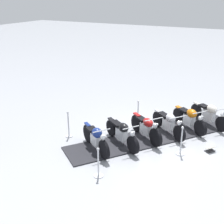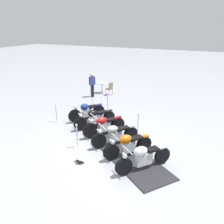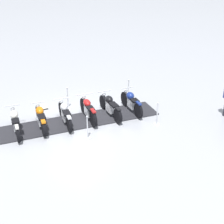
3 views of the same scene
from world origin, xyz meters
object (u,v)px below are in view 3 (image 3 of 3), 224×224
object	(u,v)px
motorcycle_black	(110,106)
stanchion_left_mid	(88,131)
motorcycle_cream	(15,121)
stanchion_left_front	(157,117)
motorcycle_maroon	(88,109)
motorcycle_navy	(131,101)
motorcycle_chrome	(65,113)
motorcycle_copper	(41,118)
info_placard	(44,108)
stanchion_right_front	(128,92)
stanchion_right_mid	(68,101)

from	to	relation	value
motorcycle_black	stanchion_left_mid	xyz separation A→B (m)	(0.29, -2.21, -0.15)
motorcycle_cream	stanchion_left_front	distance (m)	6.06
motorcycle_black	motorcycle_maroon	xyz separation A→B (m)	(-0.64, -0.85, 0.02)
motorcycle_navy	motorcycle_chrome	bearing A→B (deg)	87.89
motorcycle_copper	stanchion_left_mid	size ratio (longest dim) A/B	1.67
motorcycle_black	info_placard	size ratio (longest dim) A/B	4.71
motorcycle_black	motorcycle_cream	distance (m)	4.25
motorcycle_cream	stanchion_right_front	distance (m)	6.04
motorcycle_navy	motorcycle_chrome	size ratio (longest dim) A/B	1.00
stanchion_right_front	motorcycle_copper	bearing A→B (deg)	-109.39
motorcycle_black	stanchion_left_mid	distance (m)	2.23
motorcycle_cream	stanchion_left_mid	bearing A→B (deg)	-119.15
motorcycle_copper	stanchion_left_front	xyz separation A→B (m)	(4.11, 2.90, -0.13)
motorcycle_maroon	stanchion_left_mid	size ratio (longest dim) A/B	1.70
motorcycle_cream	stanchion_right_mid	size ratio (longest dim) A/B	1.69
stanchion_right_mid	stanchion_left_front	bearing A→B (deg)	9.42
stanchion_right_mid	info_placard	bearing A→B (deg)	-142.44
motorcycle_copper	stanchion_right_mid	xyz separation A→B (m)	(-0.25, 2.18, -0.16)
motorcycle_cream	stanchion_left_mid	distance (m)	3.09
motorcycle_black	motorcycle_maroon	bearing A→B (deg)	86.78
motorcycle_navy	motorcycle_black	xyz separation A→B (m)	(-0.63, -0.86, -0.03)
motorcycle_chrome	motorcycle_cream	world-z (taller)	motorcycle_chrome
stanchion_left_mid	motorcycle_chrome	bearing A→B (deg)	162.02
motorcycle_maroon	info_placard	bearing A→B (deg)	42.17
stanchion_right_mid	motorcycle_maroon	bearing A→B (deg)	-17.31
motorcycle_navy	motorcycle_copper	size ratio (longest dim) A/B	1.03
motorcycle_copper	stanchion_left_mid	bearing A→B (deg)	-132.41
motorcycle_chrome	motorcycle_copper	xyz separation A→B (m)	(-0.64, -0.85, 0.01)
motorcycle_chrome	stanchion_left_mid	bearing A→B (deg)	-159.43
stanchion_right_mid	motorcycle_chrome	bearing A→B (deg)	-56.26
motorcycle_maroon	motorcycle_copper	bearing A→B (deg)	90.02
motorcycle_navy	motorcycle_maroon	size ratio (longest dim) A/B	1.01
stanchion_right_mid	motorcycle_navy	bearing A→B (deg)	23.83
stanchion_left_mid	stanchion_right_front	xyz separation A→B (m)	(-0.53, 4.39, -0.03)
motorcycle_maroon	stanchion_right_mid	distance (m)	1.60
motorcycle_maroon	info_placard	distance (m)	2.49
motorcycle_copper	motorcycle_navy	bearing A→B (deg)	-87.97
info_placard	stanchion_left_front	bearing A→B (deg)	-38.05
stanchion_left_mid	stanchion_right_mid	world-z (taller)	stanchion_right_mid
motorcycle_navy	stanchion_left_front	size ratio (longest dim) A/B	1.66
motorcycle_maroon	motorcycle_copper	size ratio (longest dim) A/B	1.02
motorcycle_cream	info_placard	xyz separation A→B (m)	(-0.51, 2.31, -0.47)
motorcycle_black	motorcycle_copper	bearing A→B (deg)	86.94
stanchion_left_mid	stanchion_left_front	xyz separation A→B (m)	(1.91, 2.56, 0.02)
motorcycle_navy	motorcycle_copper	xyz separation A→B (m)	(-2.54, -3.41, -0.02)
motorcycle_maroon	stanchion_right_front	xyz separation A→B (m)	(0.39, 3.03, -0.20)
stanchion_left_mid	info_placard	xyz separation A→B (m)	(-3.36, 1.13, -0.29)
motorcycle_chrome	stanchion_right_front	world-z (taller)	stanchion_right_front
motorcycle_maroon	stanchion_right_mid	world-z (taller)	stanchion_right_mid
motorcycle_black	info_placard	xyz separation A→B (m)	(-3.07, -1.08, -0.44)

